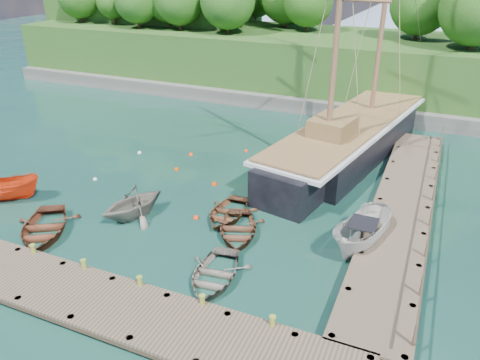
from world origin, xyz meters
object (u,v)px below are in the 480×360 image
(rowboat_3, at_px, (214,280))
(cabin_boat_white, at_px, (361,247))
(schooner, at_px, (349,141))
(rowboat_2, at_px, (237,234))
(rowboat_0, at_px, (44,234))
(motorboat_orange, at_px, (5,200))
(rowboat_1, at_px, (134,216))
(rowboat_4, at_px, (227,217))

(rowboat_3, xyz_separation_m, cabin_boat_white, (5.62, 5.31, 0.00))
(schooner, bearing_deg, cabin_boat_white, -63.69)
(rowboat_2, bearing_deg, cabin_boat_white, -8.62)
(rowboat_0, xyz_separation_m, cabin_boat_white, (15.55, 5.44, 0.00))
(motorboat_orange, bearing_deg, rowboat_1, -107.62)
(rowboat_0, xyz_separation_m, rowboat_2, (9.36, 4.06, 0.00))
(rowboat_3, bearing_deg, motorboat_orange, 165.49)
(rowboat_3, bearing_deg, rowboat_2, 90.72)
(rowboat_1, relative_size, motorboat_orange, 0.88)
(rowboat_4, bearing_deg, rowboat_2, -49.77)
(cabin_boat_white, xyz_separation_m, schooner, (-3.09, 11.61, 1.11))
(rowboat_2, xyz_separation_m, rowboat_3, (0.57, -3.92, 0.00))
(rowboat_0, height_order, rowboat_3, rowboat_0)
(cabin_boat_white, bearing_deg, rowboat_4, -164.81)
(rowboat_2, height_order, rowboat_3, rowboat_2)
(rowboat_0, relative_size, rowboat_2, 1.14)
(schooner, bearing_deg, rowboat_1, -112.74)
(rowboat_3, distance_m, schooner, 17.14)
(rowboat_0, bearing_deg, rowboat_1, 15.19)
(rowboat_2, bearing_deg, rowboat_0, -177.85)
(rowboat_1, distance_m, rowboat_4, 5.26)
(rowboat_2, relative_size, rowboat_3, 1.01)
(rowboat_2, relative_size, cabin_boat_white, 0.84)
(rowboat_1, distance_m, schooner, 16.46)
(cabin_boat_white, bearing_deg, rowboat_3, -121.09)
(cabin_boat_white, relative_size, schooner, 0.18)
(rowboat_2, distance_m, schooner, 13.41)
(rowboat_1, height_order, cabin_boat_white, rowboat_1)
(rowboat_1, distance_m, cabin_boat_white, 12.47)
(rowboat_2, relative_size, schooner, 0.15)
(motorboat_orange, height_order, schooner, schooner)
(cabin_boat_white, bearing_deg, rowboat_0, -145.15)
(motorboat_orange, bearing_deg, schooner, -77.07)
(rowboat_4, relative_size, motorboat_orange, 0.88)
(motorboat_orange, distance_m, schooner, 23.08)
(rowboat_1, relative_size, rowboat_3, 0.94)
(rowboat_3, distance_m, cabin_boat_white, 7.73)
(rowboat_0, height_order, rowboat_1, rowboat_1)
(rowboat_3, distance_m, rowboat_4, 5.66)
(motorboat_orange, relative_size, cabin_boat_white, 0.89)
(rowboat_0, distance_m, motorboat_orange, 5.35)
(rowboat_3, bearing_deg, rowboat_4, 101.43)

